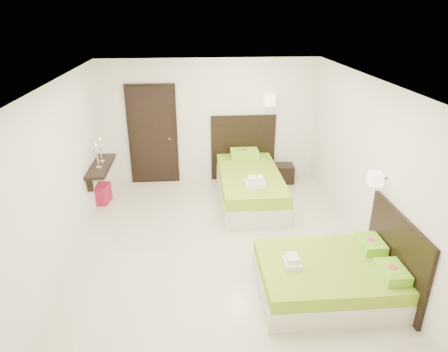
{
  "coord_description": "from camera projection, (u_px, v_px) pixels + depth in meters",
  "views": [
    {
      "loc": [
        -0.35,
        -5.39,
        3.53
      ],
      "look_at": [
        0.1,
        0.3,
        1.1
      ],
      "focal_mm": 32.0,
      "sensor_mm": 36.0,
      "label": 1
    }
  ],
  "objects": [
    {
      "name": "floor",
      "position": [
        219.0,
        247.0,
        6.35
      ],
      "size": [
        5.5,
        5.5,
        0.0
      ],
      "primitive_type": "plane",
      "color": "beige",
      "rests_on": "ground"
    },
    {
      "name": "bed_single",
      "position": [
        249.0,
        183.0,
        7.81
      ],
      "size": [
        1.38,
        2.3,
        1.89
      ],
      "color": "beige",
      "rests_on": "ground"
    },
    {
      "name": "bed_double",
      "position": [
        334.0,
        276.0,
        5.24
      ],
      "size": [
        1.8,
        1.53,
        1.49
      ],
      "color": "beige",
      "rests_on": "ground"
    },
    {
      "name": "nightstand",
      "position": [
        283.0,
        173.0,
        8.66
      ],
      "size": [
        0.46,
        0.41,
        0.39
      ],
      "primitive_type": "cube",
      "rotation": [
        0.0,
        0.0,
        -0.07
      ],
      "color": "black",
      "rests_on": "ground"
    },
    {
      "name": "ottoman",
      "position": [
        99.0,
        194.0,
        7.73
      ],
      "size": [
        0.42,
        0.42,
        0.37
      ],
      "primitive_type": "cube",
      "rotation": [
        0.0,
        0.0,
        -0.15
      ],
      "color": "maroon",
      "rests_on": "ground"
    },
    {
      "name": "door",
      "position": [
        153.0,
        135.0,
        8.33
      ],
      "size": [
        1.02,
        0.15,
        2.14
      ],
      "color": "black",
      "rests_on": "ground"
    },
    {
      "name": "console_shelf",
      "position": [
        100.0,
        166.0,
        7.35
      ],
      "size": [
        0.35,
        1.2,
        0.78
      ],
      "color": "black",
      "rests_on": "ground"
    }
  ]
}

